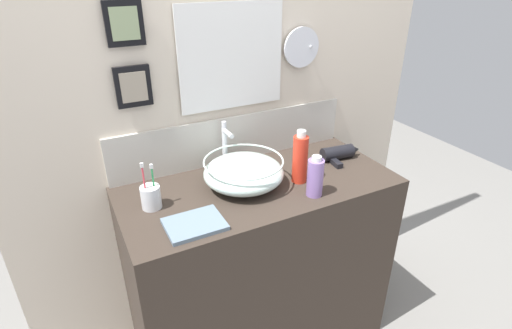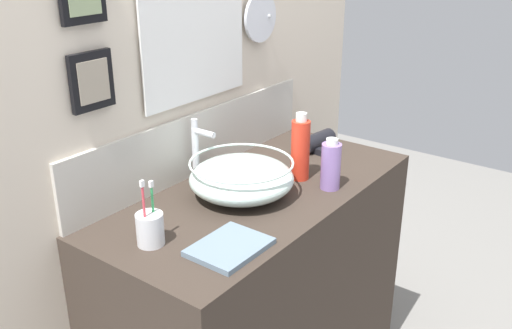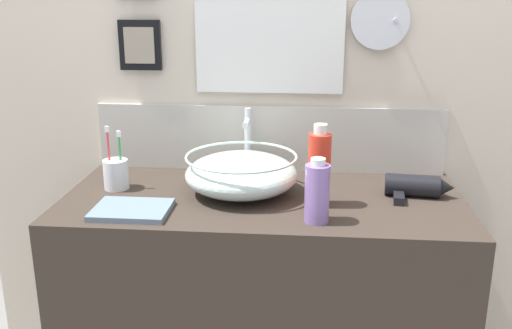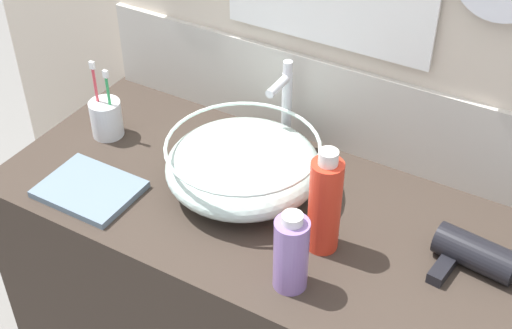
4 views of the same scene
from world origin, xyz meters
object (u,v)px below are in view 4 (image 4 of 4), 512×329
toothbrush_cup (106,118)px  spray_bottle (325,204)px  soap_dispenser (291,253)px  faucet (285,101)px  glass_bowl_sink (243,165)px  hand_towel (90,189)px  hair_drier (481,257)px

toothbrush_cup → spray_bottle: (0.62, -0.09, 0.06)m
soap_dispenser → toothbrush_cup: bearing=161.1°
faucet → glass_bowl_sink: bearing=-90.0°
faucet → spray_bottle: (0.23, -0.26, -0.02)m
soap_dispenser → hand_towel: (-0.51, 0.02, -0.07)m
hair_drier → soap_dispenser: size_ratio=1.18×
hand_towel → spray_bottle: bearing=11.8°
faucet → hand_towel: bearing=-127.6°
glass_bowl_sink → hand_towel: glass_bowl_sink is taller
hair_drier → spray_bottle: 0.32m
hand_towel → soap_dispenser: bearing=-1.9°
faucet → hair_drier: faucet is taller
glass_bowl_sink → spray_bottle: spray_bottle is taller
hair_drier → soap_dispenser: (-0.30, -0.22, 0.05)m
hair_drier → toothbrush_cup: toothbrush_cup is taller
soap_dispenser → spray_bottle: bearing=86.9°
glass_bowl_sink → hand_towel: bearing=-147.4°
toothbrush_cup → spray_bottle: 0.63m
hair_drier → soap_dispenser: bearing=-143.9°
glass_bowl_sink → soap_dispenser: soap_dispenser is taller
faucet → hand_towel: (-0.29, -0.37, -0.12)m
soap_dispenser → hand_towel: size_ratio=0.84×
faucet → toothbrush_cup: size_ratio=1.12×
glass_bowl_sink → soap_dispenser: bearing=-41.8°
faucet → toothbrush_cup: bearing=-155.6°
glass_bowl_sink → hair_drier: size_ratio=1.65×
glass_bowl_sink → hair_drier: bearing=2.0°
toothbrush_cup → hand_towel: bearing=-61.3°
glass_bowl_sink → faucet: bearing=90.0°
hair_drier → toothbrush_cup: bearing=-179.5°
hair_drier → spray_bottle: bearing=-162.2°
glass_bowl_sink → hair_drier: 0.52m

